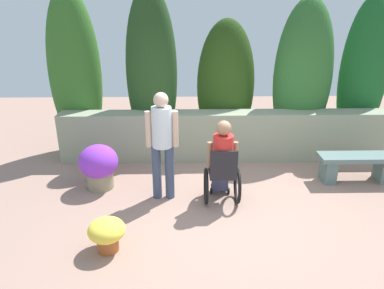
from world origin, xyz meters
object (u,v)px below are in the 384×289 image
Objects in this scene: person_standing_companion at (162,139)px; flower_pot_purple_near at (99,165)px; person_in_wheelchair at (222,164)px; stone_bench at (357,165)px; flower_pot_terracotta_by_wall at (107,233)px.

flower_pot_purple_near is at bearing 175.96° from person_standing_companion.
person_in_wheelchair is at bearing 5.52° from person_standing_companion.
stone_bench is 1.75× the size of flower_pot_purple_near.
person_standing_companion is 3.67× the size of flower_pot_terracotta_by_wall.
flower_pot_terracotta_by_wall is at bearing -101.97° from person_standing_companion.
flower_pot_terracotta_by_wall is (-3.91, -1.80, -0.05)m from stone_bench.
person_standing_companion is (-3.27, -0.50, 0.67)m from stone_bench.
person_in_wheelchair is at bearing -13.61° from flower_pot_purple_near.
stone_bench is 3.38m from person_standing_companion.
person_in_wheelchair reaches higher than stone_bench.
stone_bench is at bearing 22.45° from person_standing_companion.
stone_bench is at bearing 26.15° from person_in_wheelchair.
flower_pot_purple_near reaches higher than flower_pot_terracotta_by_wall.
person_in_wheelchair is at bearing -169.11° from stone_bench.
flower_pot_purple_near is 1.72m from flower_pot_terracotta_by_wall.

